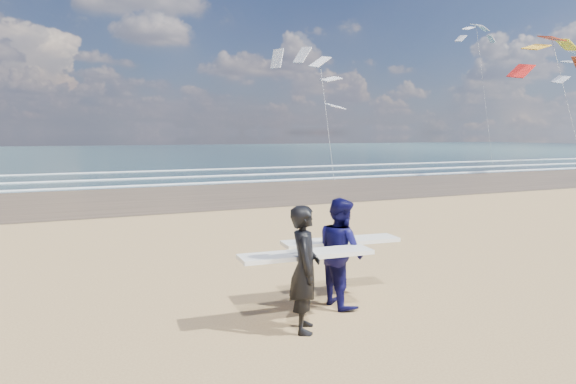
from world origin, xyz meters
name	(u,v)px	position (x,y,z in m)	size (l,w,h in m)	color
wet_sand_strip	(455,181)	(20.00, 18.00, 0.01)	(220.00, 12.00, 0.01)	#483926
ocean	(216,152)	(20.00, 72.00, 0.01)	(220.00, 100.00, 0.02)	#1B333B
foam_breakers	(368,170)	(20.00, 28.10, 0.05)	(220.00, 11.70, 0.05)	white
surfer_near	(305,267)	(0.51, -0.32, 1.00)	(2.23, 1.11, 1.96)	black
surfer_far	(341,251)	(1.60, 0.48, 0.97)	(2.24, 1.19, 1.93)	#0C0B3E
kite_0	(562,80)	(28.80, 17.72, 6.64)	(7.25, 4.90, 11.04)	slate
kite_1	(324,98)	(14.10, 24.61, 5.46)	(6.59, 4.83, 9.36)	slate
kite_5	(483,85)	(37.02, 33.24, 7.93)	(4.94, 4.64, 15.20)	slate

